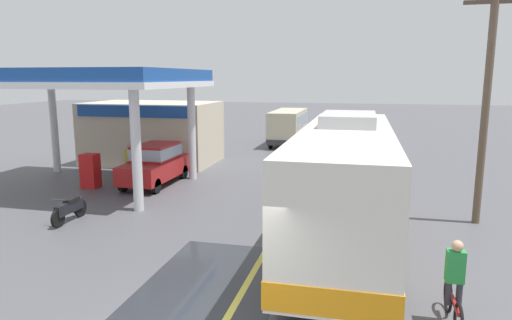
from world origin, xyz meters
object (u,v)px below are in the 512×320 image
Objects in this scene: coach_bus_main at (345,183)px; cyclist_on_shoulder at (454,287)px; pedestrian_by_shop at (130,159)px; pedestrian_near_pump at (137,161)px; motorcycle_parked_forecourt at (69,209)px; car_at_pump at (155,162)px; minibus_opposing_lane at (288,124)px.

cyclist_on_shoulder is (2.28, -4.30, -0.94)m from coach_bus_main.
coach_bus_main is 6.65× the size of pedestrian_by_shop.
coach_bus_main reaches higher than cyclist_on_shoulder.
motorcycle_parked_forecourt is at bearing -83.06° from pedestrian_near_pump.
minibus_opposing_lane is (3.80, 13.65, 0.46)m from car_at_pump.
cyclist_on_shoulder is (7.08, -23.31, -0.69)m from minibus_opposing_lane.
minibus_opposing_lane is at bearing 66.84° from pedestrian_by_shop.
coach_bus_main is 11.34m from pedestrian_near_pump.
pedestrian_near_pump is at bearing -110.44° from minibus_opposing_lane.
pedestrian_by_shop reaches higher than motorcycle_parked_forecourt.
minibus_opposing_lane is 19.84m from motorcycle_parked_forecourt.
car_at_pump is at bearing 86.02° from motorcycle_parked_forecourt.
coach_bus_main is 4.95m from cyclist_on_shoulder.
car_at_pump is 2.53× the size of pedestrian_by_shop.
coach_bus_main is 19.62m from minibus_opposing_lane.
motorcycle_parked_forecourt is at bearing 160.68° from cyclist_on_shoulder.
minibus_opposing_lane is 24.37m from cyclist_on_shoulder.
motorcycle_parked_forecourt is 6.18m from pedestrian_near_pump.
cyclist_on_shoulder reaches higher than motorcycle_parked_forecourt.
pedestrian_near_pump is (-0.74, 6.11, 0.49)m from motorcycle_parked_forecourt.
coach_bus_main is at bearing -30.82° from pedestrian_by_shop.
car_at_pump is 14.55m from cyclist_on_shoulder.
cyclist_on_shoulder is at bearing -39.69° from pedestrian_by_shop.
coach_bus_main reaches higher than minibus_opposing_lane.
car_at_pump is 2.33× the size of motorcycle_parked_forecourt.
coach_bus_main is 1.80× the size of minibus_opposing_lane.
pedestrian_by_shop is at bearing -113.16° from minibus_opposing_lane.
coach_bus_main is 12.02m from pedestrian_by_shop.
cyclist_on_shoulder is at bearing -41.63° from car_at_pump.
car_at_pump is 1.88m from pedestrian_by_shop.
car_at_pump is (-8.59, 5.37, -0.71)m from coach_bus_main.
minibus_opposing_lane reaches higher than pedestrian_near_pump.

